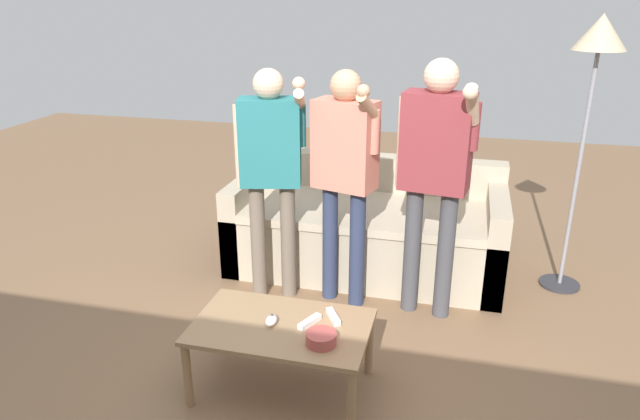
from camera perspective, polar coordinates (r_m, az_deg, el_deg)
The scene contains 11 objects.
ground_plane at distance 3.29m, azimuth -3.27°, elevation -16.76°, with size 12.00×12.00×0.00m, color brown.
couch at distance 4.42m, azimuth 4.67°, elevation -1.88°, with size 2.00×0.95×0.78m.
coffee_table at distance 3.07m, azimuth -3.83°, elevation -11.96°, with size 0.91×0.56×0.39m.
snack_bowl at distance 2.88m, azimuth 0.11°, elevation -12.53°, with size 0.15×0.15×0.06m, color #B24C47.
game_remote_nunchuk at distance 3.04m, azimuth -4.81°, elevation -10.79°, with size 0.06×0.09×0.05m.
floor_lamp at distance 4.12m, azimuth 25.63°, elevation 13.43°, with size 0.32×0.32×1.87m.
player_left at distance 3.75m, azimuth -4.87°, elevation 4.97°, with size 0.49×0.30×1.56m.
player_center at distance 3.66m, azimuth 2.44°, elevation 4.67°, with size 0.45×0.41×1.56m.
player_right at distance 3.56m, azimuth 11.27°, elevation 4.68°, with size 0.48×0.43×1.64m.
game_remote_wand_near at distance 3.08m, azimuth 1.30°, elevation -10.44°, with size 0.11×0.15×0.03m.
game_remote_wand_far at distance 3.03m, azimuth -1.03°, elevation -10.94°, with size 0.10×0.15×0.03m.
Camera 1 is at (0.82, -2.47, 2.01)m, focal length 32.50 mm.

